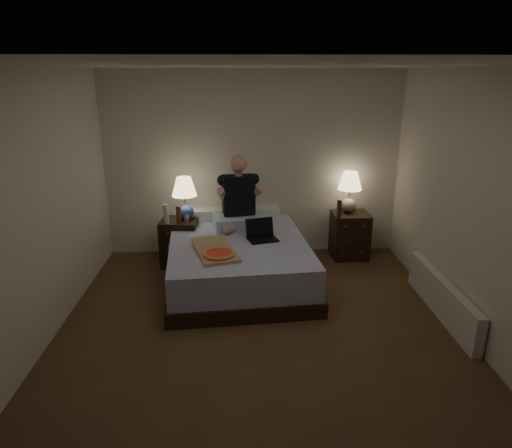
{
  "coord_description": "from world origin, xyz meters",
  "views": [
    {
      "loc": [
        -0.18,
        -3.88,
        2.44
      ],
      "look_at": [
        0.0,
        0.9,
        0.85
      ],
      "focal_mm": 32.0,
      "sensor_mm": 36.0,
      "label": 1
    }
  ],
  "objects_px": {
    "beer_bottle_left": "(179,215)",
    "beer_bottle_right": "(339,208)",
    "lamp_right": "(349,192)",
    "pizza_box": "(219,255)",
    "lamp_left": "(185,199)",
    "soda_can": "(186,218)",
    "person": "(239,192)",
    "nightstand_left": "(180,242)",
    "laptop": "(263,231)",
    "nightstand_right": "(349,235)",
    "radiator": "(442,298)",
    "bed": "(238,259)",
    "water_bottle": "(166,214)"
  },
  "relations": [
    {
      "from": "beer_bottle_left",
      "to": "beer_bottle_right",
      "type": "xyz_separation_m",
      "value": [
        2.09,
        0.18,
        0.01
      ]
    },
    {
      "from": "lamp_right",
      "to": "pizza_box",
      "type": "distance_m",
      "value": 2.21
    },
    {
      "from": "lamp_left",
      "to": "soda_can",
      "type": "height_order",
      "value": "lamp_left"
    },
    {
      "from": "pizza_box",
      "to": "lamp_right",
      "type": "bearing_deg",
      "value": 22.63
    },
    {
      "from": "soda_can",
      "to": "person",
      "type": "xyz_separation_m",
      "value": [
        0.68,
        -0.01,
        0.33
      ]
    },
    {
      "from": "pizza_box",
      "to": "beer_bottle_left",
      "type": "bearing_deg",
      "value": 103.26
    },
    {
      "from": "nightstand_left",
      "to": "lamp_right",
      "type": "height_order",
      "value": "lamp_right"
    },
    {
      "from": "person",
      "to": "pizza_box",
      "type": "height_order",
      "value": "person"
    },
    {
      "from": "soda_can",
      "to": "person",
      "type": "height_order",
      "value": "person"
    },
    {
      "from": "beer_bottle_right",
      "to": "laptop",
      "type": "xyz_separation_m",
      "value": [
        -1.04,
        -0.63,
        -0.08
      ]
    },
    {
      "from": "lamp_right",
      "to": "nightstand_right",
      "type": "bearing_deg",
      "value": -70.82
    },
    {
      "from": "lamp_left",
      "to": "radiator",
      "type": "xyz_separation_m",
      "value": [
        2.82,
        -1.5,
        -0.7
      ]
    },
    {
      "from": "soda_can",
      "to": "radiator",
      "type": "xyz_separation_m",
      "value": [
        2.79,
        -1.4,
        -0.47
      ]
    },
    {
      "from": "lamp_right",
      "to": "soda_can",
      "type": "bearing_deg",
      "value": -171.78
    },
    {
      "from": "nightstand_left",
      "to": "laptop",
      "type": "relative_size",
      "value": 1.82
    },
    {
      "from": "soda_can",
      "to": "pizza_box",
      "type": "relative_size",
      "value": 0.13
    },
    {
      "from": "beer_bottle_right",
      "to": "laptop",
      "type": "distance_m",
      "value": 1.22
    },
    {
      "from": "beer_bottle_left",
      "to": "beer_bottle_right",
      "type": "distance_m",
      "value": 2.1
    },
    {
      "from": "radiator",
      "to": "lamp_right",
      "type": "bearing_deg",
      "value": 110.05
    },
    {
      "from": "person",
      "to": "laptop",
      "type": "bearing_deg",
      "value": -70.63
    },
    {
      "from": "lamp_left",
      "to": "person",
      "type": "relative_size",
      "value": 0.6
    },
    {
      "from": "nightstand_right",
      "to": "radiator",
      "type": "distance_m",
      "value": 1.75
    },
    {
      "from": "bed",
      "to": "nightstand_left",
      "type": "bearing_deg",
      "value": 140.55
    },
    {
      "from": "person",
      "to": "pizza_box",
      "type": "distance_m",
      "value": 1.14
    },
    {
      "from": "beer_bottle_right",
      "to": "lamp_right",
      "type": "bearing_deg",
      "value": 48.69
    },
    {
      "from": "beer_bottle_right",
      "to": "water_bottle",
      "type": "bearing_deg",
      "value": -175.38
    },
    {
      "from": "nightstand_right",
      "to": "radiator",
      "type": "height_order",
      "value": "nightstand_right"
    },
    {
      "from": "lamp_right",
      "to": "beer_bottle_right",
      "type": "relative_size",
      "value": 2.43
    },
    {
      "from": "soda_can",
      "to": "beer_bottle_left",
      "type": "xyz_separation_m",
      "value": [
        -0.09,
        -0.06,
        0.06
      ]
    },
    {
      "from": "water_bottle",
      "to": "pizza_box",
      "type": "relative_size",
      "value": 0.33
    },
    {
      "from": "soda_can",
      "to": "pizza_box",
      "type": "xyz_separation_m",
      "value": [
        0.45,
        -1.05,
        -0.09
      ]
    },
    {
      "from": "nightstand_left",
      "to": "beer_bottle_left",
      "type": "height_order",
      "value": "beer_bottle_left"
    },
    {
      "from": "bed",
      "to": "soda_can",
      "type": "xyz_separation_m",
      "value": [
        -0.65,
        0.44,
        0.4
      ]
    },
    {
      "from": "bed",
      "to": "beer_bottle_right",
      "type": "distance_m",
      "value": 1.53
    },
    {
      "from": "laptop",
      "to": "beer_bottle_right",
      "type": "bearing_deg",
      "value": 14.75
    },
    {
      "from": "radiator",
      "to": "soda_can",
      "type": "bearing_deg",
      "value": 153.43
    },
    {
      "from": "bed",
      "to": "person",
      "type": "distance_m",
      "value": 0.85
    },
    {
      "from": "nightstand_left",
      "to": "lamp_right",
      "type": "xyz_separation_m",
      "value": [
        2.28,
        0.24,
        0.6
      ]
    },
    {
      "from": "lamp_left",
      "to": "beer_bottle_left",
      "type": "height_order",
      "value": "lamp_left"
    },
    {
      "from": "lamp_right",
      "to": "beer_bottle_left",
      "type": "height_order",
      "value": "lamp_right"
    },
    {
      "from": "lamp_right",
      "to": "soda_can",
      "type": "height_order",
      "value": "lamp_right"
    },
    {
      "from": "beer_bottle_left",
      "to": "radiator",
      "type": "distance_m",
      "value": 3.22
    },
    {
      "from": "lamp_right",
      "to": "pizza_box",
      "type": "bearing_deg",
      "value": -141.62
    },
    {
      "from": "nightstand_right",
      "to": "beer_bottle_right",
      "type": "relative_size",
      "value": 2.72
    },
    {
      "from": "nightstand_left",
      "to": "nightstand_right",
      "type": "height_order",
      "value": "nightstand_right"
    },
    {
      "from": "nightstand_left",
      "to": "radiator",
      "type": "bearing_deg",
      "value": -23.21
    },
    {
      "from": "nightstand_right",
      "to": "water_bottle",
      "type": "xyz_separation_m",
      "value": [
        -2.44,
        -0.31,
        0.43
      ]
    },
    {
      "from": "beer_bottle_left",
      "to": "soda_can",
      "type": "bearing_deg",
      "value": 35.7
    },
    {
      "from": "soda_can",
      "to": "beer_bottle_left",
      "type": "height_order",
      "value": "beer_bottle_left"
    },
    {
      "from": "nightstand_right",
      "to": "lamp_right",
      "type": "xyz_separation_m",
      "value": [
        -0.02,
        0.07,
        0.59
      ]
    }
  ]
}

